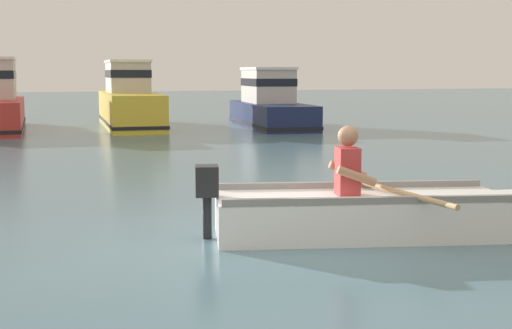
# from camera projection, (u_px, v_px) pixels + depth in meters

# --- Properties ---
(ground_plane) EXTENTS (120.00, 120.00, 0.00)m
(ground_plane) POSITION_uv_depth(u_px,v_px,m) (277.00, 251.00, 7.13)
(ground_plane) COLOR slate
(rowboat_with_person) EXTENTS (3.71, 2.09, 1.19)m
(rowboat_with_person) POSITION_uv_depth(u_px,v_px,m) (367.00, 212.00, 7.79)
(rowboat_with_person) COLOR white
(rowboat_with_person) RESTS_ON ground
(moored_boat_yellow) EXTENTS (1.86, 6.41, 2.14)m
(moored_boat_yellow) POSITION_uv_depth(u_px,v_px,m) (129.00, 102.00, 23.21)
(moored_boat_yellow) COLOR gold
(moored_boat_yellow) RESTS_ON ground
(moored_boat_navy) EXTENTS (2.08, 5.40, 1.91)m
(moored_boat_navy) POSITION_uv_depth(u_px,v_px,m) (270.00, 105.00, 23.24)
(moored_boat_navy) COLOR #19234C
(moored_boat_navy) RESTS_ON ground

